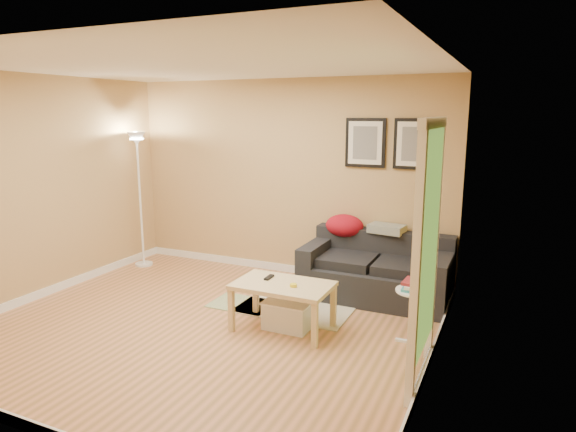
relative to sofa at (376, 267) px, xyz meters
The scene contains 25 objects.
floor 2.09m from the sofa, 132.05° to the right, with size 4.50×4.50×0.00m, color tan.
ceiling 3.03m from the sofa, 132.05° to the right, with size 4.50×4.50×0.00m, color white.
wall_back 1.73m from the sofa, 161.19° to the left, with size 4.50×4.50×0.00m, color tan.
wall_front 3.90m from the sofa, 111.35° to the right, with size 4.50×4.50×0.00m, color tan.
wall_left 4.05m from the sofa, 157.15° to the right, with size 4.00×4.00×0.00m, color tan.
wall_right 1.99m from the sofa, 60.38° to the right, with size 4.00×4.00×0.00m, color tan.
baseboard_back 1.49m from the sofa, 161.57° to the left, with size 4.50×0.02×0.10m, color white.
baseboard_front 3.79m from the sofa, 111.41° to the right, with size 4.50×0.02×0.10m, color white.
baseboard_left 3.94m from the sofa, 157.09° to the right, with size 0.02×4.00×0.10m, color white.
baseboard_right 1.78m from the sofa, 60.66° to the right, with size 0.02×4.00×0.10m, color white.
sofa is the anchor object (origin of this frame).
red_throw 0.70m from the sofa, 148.75° to the left, with size 0.48×0.36×0.28m, color maroon, non-canonical shape.
plaid_throw 0.51m from the sofa, 82.82° to the left, with size 0.42×0.26×0.10m, color tan, non-canonical shape.
framed_print_left 1.52m from the sofa, 123.99° to the left, with size 0.50×0.04×0.60m, color black, non-canonical shape.
framed_print_right 1.52m from the sofa, 56.01° to the left, with size 0.50×0.04×0.60m, color black, non-canonical shape.
area_rug 1.06m from the sofa, 136.53° to the right, with size 1.25×0.85×0.01m, color #BFB897.
green_runner 1.63m from the sofa, 147.43° to the right, with size 0.70×0.50×0.01m, color #668C4C.
coffee_table 1.41m from the sofa, 116.37° to the right, with size 0.97×0.59×0.49m, color #DFC588, non-canonical shape.
remote_control 1.44m from the sofa, 125.00° to the right, with size 0.05×0.16×0.02m, color black.
tape_roll 1.40m from the sofa, 110.48° to the right, with size 0.07×0.07×0.03m, color yellow.
storage_bin 1.36m from the sofa, 115.87° to the right, with size 0.48×0.35×0.29m, color white, non-canonical shape.
side_table 1.23m from the sofa, 58.62° to the right, with size 0.35×0.35×0.54m, color white, non-canonical shape.
book_stack 1.23m from the sofa, 58.43° to the right, with size 0.20×0.27×0.08m, color teal, non-canonical shape.
floor_lamp 3.42m from the sofa, behind, with size 0.25×0.25×1.91m, color white, non-canonical shape.
doorway 1.98m from the sofa, 63.98° to the right, with size 0.12×1.01×2.13m, color white, non-canonical shape.
Camera 1 is at (2.79, -4.06, 2.17)m, focal length 31.35 mm.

